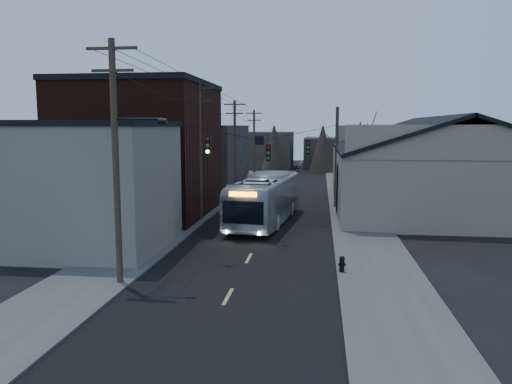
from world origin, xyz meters
TOP-DOWN VIEW (x-y plane):
  - ground at (0.00, 0.00)m, footprint 160.00×160.00m
  - road_surface at (0.00, 30.00)m, footprint 9.00×110.00m
  - sidewalk_left at (-6.50, 30.00)m, footprint 4.00×110.00m
  - sidewalk_right at (6.50, 30.00)m, footprint 4.00×110.00m
  - building_clapboard at (-9.00, 9.00)m, footprint 8.00×8.00m
  - building_brick at (-10.00, 20.00)m, footprint 10.00×12.00m
  - building_left_far at (-9.50, 36.00)m, footprint 9.00×14.00m
  - warehouse at (13.00, 25.00)m, footprint 16.16×20.60m
  - building_far_left at (-6.00, 65.00)m, footprint 10.00×12.00m
  - building_far_right at (7.00, 70.00)m, footprint 12.00×14.00m
  - bare_tree at (6.50, 20.00)m, footprint 0.40×0.40m
  - utility_lines at (-3.11, 24.14)m, footprint 11.24×45.28m
  - bus at (-0.19, 17.80)m, footprint 4.29×12.75m
  - parked_car at (-3.00, 28.76)m, footprint 1.41×3.97m
  - fire_hydrant at (4.73, 5.77)m, footprint 0.36×0.26m

SIDE VIEW (x-z plane):
  - ground at x=0.00m, z-range 0.00..0.00m
  - road_surface at x=0.00m, z-range 0.00..0.02m
  - sidewalk_left at x=-6.50m, z-range 0.00..0.12m
  - sidewalk_right at x=6.50m, z-range 0.00..0.12m
  - fire_hydrant at x=4.73m, z-range 0.15..0.91m
  - parked_car at x=-3.00m, z-range 0.00..1.30m
  - bus at x=-0.19m, z-range 0.00..3.48m
  - building_far_right at x=7.00m, z-range 0.00..5.00m
  - warehouse at x=13.00m, z-range -1.17..6.56m
  - building_far_left at x=-6.00m, z-range 0.00..6.00m
  - building_clapboard at x=-9.00m, z-range 0.00..7.00m
  - building_left_far at x=-9.50m, z-range 0.00..7.00m
  - bare_tree at x=6.50m, z-range 0.00..7.20m
  - utility_lines at x=-3.11m, z-range -0.30..10.20m
  - building_brick at x=-10.00m, z-range 0.00..10.00m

